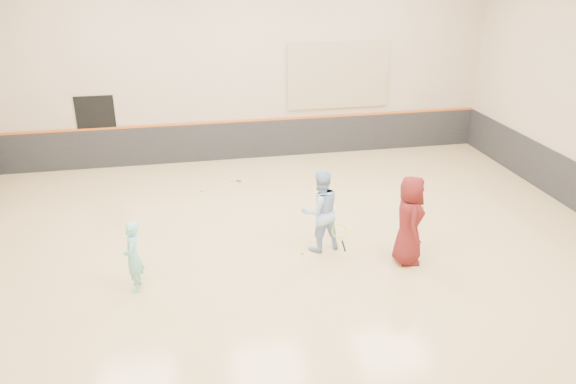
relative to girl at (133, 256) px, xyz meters
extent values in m
cube|color=tan|center=(3.17, 1.05, -0.81)|extent=(15.00, 12.00, 0.20)
cube|color=#CAB193|center=(3.17, 7.06, 2.29)|extent=(15.00, 0.02, 6.00)
cube|color=#CAB193|center=(3.17, -4.96, 2.29)|extent=(15.00, 0.02, 6.00)
cube|color=#232326|center=(3.17, 7.02, -0.11)|extent=(14.90, 0.04, 1.20)
cube|color=#D85914|center=(3.17, 7.01, 0.51)|extent=(14.90, 0.03, 0.06)
cube|color=tan|center=(5.97, 7.00, 1.79)|extent=(3.20, 0.08, 2.00)
cube|color=black|center=(-1.33, 7.03, 0.39)|extent=(1.10, 0.05, 2.20)
imported|color=#7DD9D1|center=(0.00, 0.00, 0.00)|extent=(0.38, 0.54, 1.42)
imported|color=#99BCED|center=(3.86, 0.85, 0.21)|extent=(1.01, 0.86, 1.83)
imported|color=#5D1616|center=(5.51, -0.02, 0.24)|extent=(0.77, 1.03, 1.91)
sphere|color=yellow|center=(3.43, 0.68, -0.68)|extent=(0.07, 0.07, 0.07)
sphere|color=#BBD531|center=(5.72, -0.12, 0.55)|extent=(0.07, 0.07, 0.07)
sphere|color=#B1CB2F|center=(1.50, 4.54, -0.68)|extent=(0.07, 0.07, 0.07)
camera|label=1|loc=(1.05, -9.65, 5.28)|focal=35.00mm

